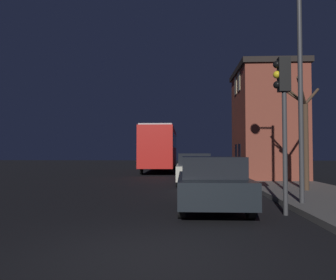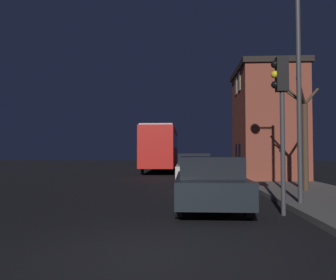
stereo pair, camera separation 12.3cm
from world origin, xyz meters
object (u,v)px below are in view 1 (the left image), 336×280
car_far_lane (192,163)px  traffic_light (283,101)px  bare_tree (305,134)px  car_near_lane (211,182)px  streetlamp (285,40)px  car_mid_lane (194,169)px  bus (160,146)px

car_far_lane → traffic_light: bearing=-84.0°
bare_tree → car_near_lane: size_ratio=0.94×
streetlamp → traffic_light: streetlamp is taller
bare_tree → car_far_lane: size_ratio=1.09×
traffic_light → car_near_lane: traffic_light is taller
car_near_lane → car_far_lane: bearing=90.3°
car_far_lane → car_near_lane: bearing=-89.7°
traffic_light → car_mid_lane: size_ratio=0.95×
streetlamp → car_mid_lane: size_ratio=1.53×
bus → car_near_lane: bearing=-81.4°
bus → car_mid_lane: size_ratio=2.54×
bare_tree → car_mid_lane: bearing=138.3°
traffic_light → car_near_lane: 2.97m
streetlamp → bare_tree: size_ratio=1.58×
bare_tree → car_far_lane: bare_tree is taller
streetlamp → bare_tree: bearing=62.2°
traffic_light → car_near_lane: bearing=154.5°
bare_tree → car_near_lane: (-3.92, -3.41, -1.56)m
car_near_lane → car_mid_lane: size_ratio=1.03×
traffic_light → bus: size_ratio=0.37×
bus → bare_tree: bearing=-65.8°
streetlamp → car_near_lane: size_ratio=1.48×
bare_tree → car_far_lane: 14.32m
bare_tree → car_far_lane: (-4.00, 13.66, -1.57)m
traffic_light → bus: (-4.59, 19.19, -0.79)m
streetlamp → car_far_lane: 17.53m
streetlamp → car_far_lane: size_ratio=1.72×
bus → car_near_lane: size_ratio=2.46×
car_mid_lane → car_far_lane: bearing=88.8°
traffic_light → car_mid_lane: bearing=104.7°
bus → car_far_lane: (2.69, -1.25, -1.40)m
bus → car_near_lane: bus is taller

